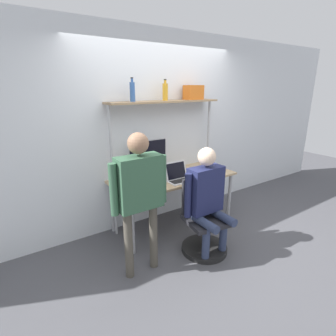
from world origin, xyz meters
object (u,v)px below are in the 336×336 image
at_px(office_chair, 203,230).
at_px(bottle_blue, 132,91).
at_px(cell_phone, 196,177).
at_px(person_seated, 207,194).
at_px(monitor, 148,156).
at_px(laptop, 178,175).
at_px(person_standing, 140,188).
at_px(storage_box, 193,92).
at_px(bottle_amber, 165,92).

relative_size(office_chair, bottle_blue, 3.08).
relative_size(cell_phone, person_seated, 0.11).
distance_m(office_chair, bottle_blue, 1.92).
bearing_deg(monitor, person_seated, -76.91).
height_order(laptop, person_standing, person_standing).
height_order(monitor, bottle_blue, bottle_blue).
height_order(cell_phone, office_chair, office_chair).
bearing_deg(storage_box, laptop, -145.04).
height_order(laptop, person_seated, person_seated).
relative_size(cell_phone, storage_box, 0.60).
bearing_deg(storage_box, office_chair, -120.13).
distance_m(person_standing, storage_box, 1.84).
distance_m(cell_phone, person_seated, 0.61).
height_order(bottle_amber, storage_box, bottle_amber).
xyz_separation_m(office_chair, person_standing, (-0.82, 0.06, 0.71)).
height_order(laptop, bottle_blue, bottle_blue).
xyz_separation_m(laptop, storage_box, (0.53, 0.37, 1.05)).
bearing_deg(person_seated, monitor, 103.09).
distance_m(monitor, person_seated, 1.03).
relative_size(person_standing, bottle_amber, 5.60).
bearing_deg(storage_box, monitor, -179.53).
distance_m(monitor, person_standing, 1.05).
bearing_deg(laptop, bottle_amber, 83.58).
xyz_separation_m(cell_phone, bottle_blue, (-0.71, 0.44, 1.14)).
relative_size(cell_phone, office_chair, 0.17).
distance_m(person_seated, storage_box, 1.57).
height_order(person_standing, storage_box, storage_box).
relative_size(bottle_blue, storage_box, 1.16).
bearing_deg(person_standing, bottle_blue, 65.67).
xyz_separation_m(monitor, laptop, (0.24, -0.36, -0.22)).
xyz_separation_m(monitor, person_seated, (0.23, -0.97, -0.27)).
xyz_separation_m(person_standing, storage_box, (1.36, 0.87, 0.89)).
distance_m(laptop, cell_phone, 0.28).
relative_size(laptop, bottle_amber, 1.19).
distance_m(person_seated, bottle_amber, 1.49).
distance_m(monitor, bottle_amber, 0.90).
bearing_deg(person_seated, storage_box, 60.77).
distance_m(cell_phone, office_chair, 0.74).
relative_size(office_chair, person_standing, 0.58).
height_order(laptop, storage_box, storage_box).
relative_size(cell_phone, person_standing, 0.10).
xyz_separation_m(monitor, person_standing, (-0.59, -0.86, -0.06)).
relative_size(bottle_amber, storage_box, 1.10).
relative_size(laptop, person_standing, 0.21).
bearing_deg(cell_phone, bottle_amber, 117.32).
bearing_deg(bottle_blue, laptop, -40.06).
bearing_deg(monitor, bottle_blue, 178.17).
relative_size(person_seated, storage_box, 5.22).
bearing_deg(monitor, laptop, -56.22).
xyz_separation_m(laptop, bottle_blue, (-0.44, 0.37, 1.08)).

